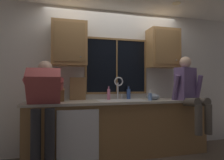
{
  "coord_description": "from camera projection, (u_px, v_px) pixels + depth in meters",
  "views": [
    {
      "loc": [
        -0.99,
        -3.45,
        1.21
      ],
      "look_at": [
        -0.14,
        -0.3,
        1.26
      ],
      "focal_mm": 31.35,
      "sensor_mm": 36.0,
      "label": 1
    }
  ],
  "objects": [
    {
      "name": "window_glass",
      "position": [
        117.0,
        66.0,
        3.59
      ],
      "size": [
        1.1,
        0.02,
        0.95
      ],
      "primitive_type": "cube",
      "color": "black"
    },
    {
      "name": "upper_cabinet_right",
      "position": [
        163.0,
        49.0,
        3.67
      ],
      "size": [
        0.57,
        0.36,
        0.72
      ],
      "color": "#A87A47"
    },
    {
      "name": "bottle_green_glass",
      "position": [
        129.0,
        94.0,
        3.56
      ],
      "size": [
        0.07,
        0.07,
        0.24
      ],
      "color": "#334C8C",
      "rests_on": "countertop"
    },
    {
      "name": "window_frame_right",
      "position": [
        145.0,
        67.0,
        3.73
      ],
      "size": [
        0.03,
        0.02,
        0.95
      ],
      "primitive_type": "cube",
      "color": "brown"
    },
    {
      "name": "sink",
      "position": [
        122.0,
        106.0,
        3.3
      ],
      "size": [
        0.8,
        0.46,
        0.21
      ],
      "color": "silver",
      "rests_on": "lower_cabinet_run"
    },
    {
      "name": "window_frame_top",
      "position": [
        117.0,
        39.0,
        3.59
      ],
      "size": [
        1.17,
        0.02,
        0.04
      ],
      "primitive_type": "cube",
      "color": "brown"
    },
    {
      "name": "dishwasher_front",
      "position": [
        78.0,
        136.0,
        2.8
      ],
      "size": [
        0.6,
        0.02,
        0.74
      ],
      "primitive_type": "cube",
      "color": "white"
    },
    {
      "name": "bottle_tall_clear",
      "position": [
        109.0,
        94.0,
        3.42
      ],
      "size": [
        0.05,
        0.05,
        0.25
      ],
      "color": "pink",
      "rests_on": "countertop"
    },
    {
      "name": "person_standing",
      "position": [
        44.0,
        102.0,
        2.69
      ],
      "size": [
        0.53,
        0.7,
        1.55
      ],
      "color": "#262628",
      "rests_on": "floor"
    },
    {
      "name": "cutting_board",
      "position": [
        78.0,
        89.0,
        3.32
      ],
      "size": [
        0.27,
        0.1,
        0.39
      ],
      "primitive_type": "cube",
      "rotation": [
        0.21,
        0.0,
        0.0
      ],
      "color": "#997047",
      "rests_on": "countertop"
    },
    {
      "name": "window_frame_left",
      "position": [
        86.0,
        65.0,
        3.43
      ],
      "size": [
        0.03,
        0.02,
        0.95
      ],
      "primitive_type": "cube",
      "color": "brown"
    },
    {
      "name": "faucet",
      "position": [
        119.0,
        85.0,
        3.48
      ],
      "size": [
        0.18,
        0.09,
        0.4
      ],
      "color": "silver",
      "rests_on": "countertop"
    },
    {
      "name": "window_frame_bottom",
      "position": [
        117.0,
        93.0,
        3.57
      ],
      "size": [
        1.17,
        0.02,
        0.04
      ],
      "primitive_type": "cube",
      "color": "brown"
    },
    {
      "name": "soap_dispenser",
      "position": [
        150.0,
        97.0,
        3.27
      ],
      "size": [
        0.06,
        0.07,
        0.17
      ],
      "color": "#668CCC",
      "rests_on": "countertop"
    },
    {
      "name": "knife_block",
      "position": [
        60.0,
        95.0,
        3.08
      ],
      "size": [
        0.12,
        0.18,
        0.32
      ],
      "color": "olive",
      "rests_on": "countertop"
    },
    {
      "name": "back_wall",
      "position": [
        114.0,
        80.0,
        3.65
      ],
      "size": [
        5.4,
        0.12,
        2.55
      ],
      "primitive_type": "cube",
      "color": "silver",
      "rests_on": "floor"
    },
    {
      "name": "upper_cabinet_left",
      "position": [
        69.0,
        44.0,
        3.22
      ],
      "size": [
        0.57,
        0.36,
        0.72
      ],
      "color": "#A87A47"
    },
    {
      "name": "countertop",
      "position": [
        120.0,
        102.0,
        3.28
      ],
      "size": [
        3.06,
        0.62,
        0.04
      ],
      "primitive_type": "cube",
      "color": "beige",
      "rests_on": "lower_cabinet_run"
    },
    {
      "name": "window_mullion_center",
      "position": [
        117.0,
        66.0,
        3.58
      ],
      "size": [
        0.02,
        0.02,
        0.95
      ],
      "primitive_type": "cube",
      "color": "brown"
    },
    {
      "name": "lower_cabinet_run",
      "position": [
        120.0,
        129.0,
        3.3
      ],
      "size": [
        3.0,
        0.58,
        0.88
      ],
      "primitive_type": "cube",
      "color": "olive",
      "rests_on": "floor"
    },
    {
      "name": "person_sitting_on_counter",
      "position": [
        189.0,
        89.0,
        3.34
      ],
      "size": [
        0.54,
        0.66,
        1.26
      ],
      "color": "#595147",
      "rests_on": "countertop"
    },
    {
      "name": "ceiling_downlight_right",
      "position": [
        176.0,
        3.0,
        3.26
      ],
      "size": [
        0.14,
        0.14,
        0.01
      ],
      "primitive_type": "cylinder",
      "color": "#FFEAB2"
    },
    {
      "name": "mixing_bowl",
      "position": [
        153.0,
        97.0,
        3.39
      ],
      "size": [
        0.23,
        0.23,
        0.11
      ],
      "primitive_type": "ellipsoid",
      "color": "#8C99A8",
      "rests_on": "countertop"
    }
  ]
}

